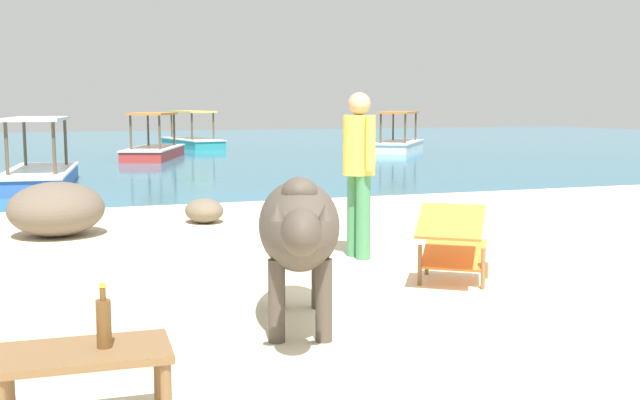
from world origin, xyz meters
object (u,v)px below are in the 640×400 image
object	(u,v)px
cow	(299,226)
boat_white	(399,143)
low_bench_table	(85,364)
person_standing	(359,162)
bottle	(104,322)
boat_red	(154,149)
deck_chair_near	(452,240)
boat_blue	(40,172)
boat_teal	(192,140)

from	to	relation	value
cow	boat_white	size ratio (longest dim) A/B	0.51
low_bench_table	person_standing	world-z (taller)	person_standing
bottle	boat_red	world-z (taller)	boat_red
boat_red	cow	bearing A→B (deg)	14.97
low_bench_table	boat_white	world-z (taller)	boat_white
bottle	boat_red	distance (m)	18.56
bottle	boat_red	size ratio (longest dim) A/B	0.08
bottle	deck_chair_near	distance (m)	3.55
deck_chair_near	boat_blue	world-z (taller)	boat_blue
deck_chair_near	boat_red	size ratio (longest dim) A/B	0.24
boat_white	boat_blue	world-z (taller)	same
boat_white	boat_blue	xyz separation A→B (m)	(-10.89, -7.55, 0.00)
deck_chair_near	boat_red	bearing A→B (deg)	36.90
cow	boat_white	world-z (taller)	boat_white
person_standing	boat_white	bearing A→B (deg)	55.93
boat_white	boat_blue	size ratio (longest dim) A/B	0.97
person_standing	boat_teal	bearing A→B (deg)	77.12
cow	bottle	distance (m)	1.92
deck_chair_near	person_standing	xyz separation A→B (m)	(-0.29, 1.35, 0.56)
person_standing	boat_blue	world-z (taller)	person_standing
cow	low_bench_table	bearing A→B (deg)	-30.23
cow	boat_blue	world-z (taller)	boat_blue
boat_red	boat_white	xyz separation A→B (m)	(7.95, 0.76, 0.00)
boat_teal	cow	bearing A→B (deg)	161.97
cow	person_standing	size ratio (longest dim) A/B	1.15
boat_red	boat_white	bearing A→B (deg)	114.16
boat_red	deck_chair_near	bearing A→B (deg)	20.23
bottle	deck_chair_near	world-z (taller)	bottle
person_standing	low_bench_table	bearing A→B (deg)	-136.35
low_bench_table	deck_chair_near	xyz separation A→B (m)	(2.99, 2.03, 0.04)
deck_chair_near	boat_teal	xyz separation A→B (m)	(1.53, 21.48, -0.13)
cow	person_standing	bearing A→B (deg)	164.96
bottle	boat_white	world-z (taller)	boat_white
cow	boat_white	xyz separation A→B (m)	(9.07, 17.80, -0.44)
low_bench_table	bottle	world-z (taller)	bottle
boat_teal	boat_white	size ratio (longest dim) A/B	1.04
deck_chair_near	boat_white	world-z (taller)	boat_white
deck_chair_near	boat_blue	xyz separation A→B (m)	(-3.37, 9.57, -0.13)
boat_teal	bottle	bearing A→B (deg)	159.20
deck_chair_near	boat_blue	distance (m)	10.14
cow	boat_white	distance (m)	19.98
low_bench_table	boat_blue	world-z (taller)	boat_blue
bottle	person_standing	world-z (taller)	person_standing
cow	boat_teal	bearing A→B (deg)	-171.19
boat_white	bottle	bearing A→B (deg)	-173.60
cow	bottle	world-z (taller)	cow
boat_red	boat_blue	world-z (taller)	same
cow	boat_blue	bearing A→B (deg)	-153.23
boat_red	boat_teal	bearing A→B (deg)	177.77
low_bench_table	deck_chair_near	bearing A→B (deg)	36.28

